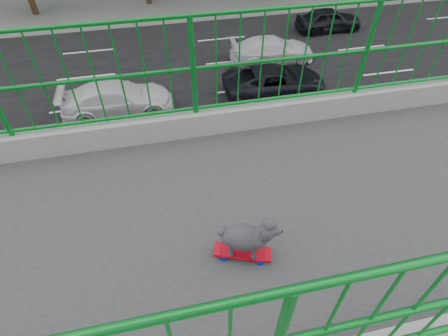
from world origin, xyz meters
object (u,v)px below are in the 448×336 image
Objects in this scene: poodle at (247,236)px; car_2 at (274,81)px; car_3 at (272,50)px; skateboard at (243,252)px; car_4 at (329,20)px; car_7 at (117,99)px.

poodle is 0.10× the size of car_2.
car_2 is at bearing 163.79° from car_3.
skateboard is 18.25m from car_3.
car_3 is at bearing 123.64° from car_4.
poodle is 0.10× the size of car_7.
car_3 is 9.01m from car_7.
car_7 reaches higher than car_2.
poodle is at bearing 90.00° from skateboard.
car_7 is (-12.80, -2.38, -6.58)m from poodle.
poodle is at bearing 158.23° from car_2.
car_7 is at bearing 115.82° from car_4.
car_7 reaches higher than car_3.
car_4 reaches higher than car_3.
car_2 is at bearing 177.93° from skateboard.
car_3 is (-16.00, 6.04, -6.62)m from poodle.
car_4 is at bearing -56.36° from car_3.
poodle is 18.34m from car_3.
poodle is (0.01, 0.03, 0.25)m from skateboard.
skateboard is 15.17m from car_2.
skateboard is 0.25m from poodle.
skateboard is 22.95m from car_4.
car_4 is 0.83× the size of car_7.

